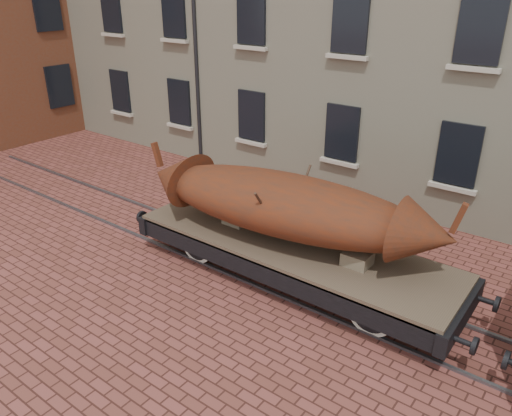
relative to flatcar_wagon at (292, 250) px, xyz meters
The scene contains 4 objects.
ground 1.31m from the flatcar_wagon, ahead, with size 90.00×90.00×0.00m, color brown.
rail_track 1.29m from the flatcar_wagon, ahead, with size 30.00×1.52×0.06m.
flatcar_wagon is the anchor object (origin of this frame).
iron_boat 1.12m from the flatcar_wagon, behind, with size 7.50×2.78×1.76m.
Camera 1 is at (4.36, -8.48, 6.45)m, focal length 35.00 mm.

